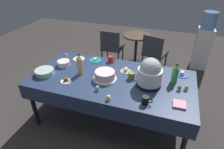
{
  "coord_description": "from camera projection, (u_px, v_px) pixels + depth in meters",
  "views": [
    {
      "loc": [
        0.69,
        -2.06,
        2.16
      ],
      "look_at": [
        0.0,
        0.0,
        0.8
      ],
      "focal_mm": 30.39,
      "sensor_mm": 36.0,
      "label": 1
    }
  ],
  "objects": [
    {
      "name": "coffee_mug_red",
      "position": [
        111.0,
        59.0,
        2.96
      ],
      "size": [
        0.12,
        0.08,
        0.09
      ],
      "color": "#B2231E",
      "rests_on": "potluck_table"
    },
    {
      "name": "potluck_table",
      "position": [
        112.0,
        81.0,
        2.62
      ],
      "size": [
        2.2,
        1.1,
        0.75
      ],
      "color": "navy",
      "rests_on": "ground"
    },
    {
      "name": "cupcake_rose",
      "position": [
        186.0,
        88.0,
        2.34
      ],
      "size": [
        0.05,
        0.05,
        0.07
      ],
      "color": "beige",
      "rests_on": "potluck_table"
    },
    {
      "name": "ground",
      "position": [
        112.0,
        117.0,
        2.99
      ],
      "size": [
        9.0,
        9.0,
        0.0
      ],
      "primitive_type": "plane",
      "color": "#383330"
    },
    {
      "name": "dessert_plate_cobalt",
      "position": [
        182.0,
        74.0,
        2.64
      ],
      "size": [
        0.19,
        0.19,
        0.06
      ],
      "color": "#2D4CB2",
      "rests_on": "potluck_table"
    },
    {
      "name": "ceramic_snack_bowl",
      "position": [
        64.0,
        63.0,
        2.86
      ],
      "size": [
        0.18,
        0.18,
        0.08
      ],
      "primitive_type": "cylinder",
      "color": "silver",
      "rests_on": "potluck_table"
    },
    {
      "name": "maroon_chair_right",
      "position": [
        154.0,
        51.0,
        3.92
      ],
      "size": [
        0.54,
        0.54,
        0.85
      ],
      "color": "#333338",
      "rests_on": "ground"
    },
    {
      "name": "cupcake_vanilla",
      "position": [
        97.0,
        88.0,
        2.32
      ],
      "size": [
        0.05,
        0.05,
        0.07
      ],
      "color": "beige",
      "rests_on": "potluck_table"
    },
    {
      "name": "round_cafe_table",
      "position": [
        136.0,
        44.0,
        4.21
      ],
      "size": [
        0.6,
        0.6,
        0.72
      ],
      "color": "#473323",
      "rests_on": "ground"
    },
    {
      "name": "maroon_chair_left",
      "position": [
        112.0,
        46.0,
        4.17
      ],
      "size": [
        0.45,
        0.45,
        0.85
      ],
      "color": "#333338",
      "rests_on": "ground"
    },
    {
      "name": "cupcake_berry",
      "position": [
        66.0,
        56.0,
        3.09
      ],
      "size": [
        0.05,
        0.05,
        0.07
      ],
      "color": "beige",
      "rests_on": "potluck_table"
    },
    {
      "name": "water_cooler",
      "position": [
        203.0,
        43.0,
        4.06
      ],
      "size": [
        0.32,
        0.32,
        1.24
      ],
      "color": "silver",
      "rests_on": "ground"
    },
    {
      "name": "soda_bottle_ginger_ale",
      "position": [
        80.0,
        65.0,
        2.6
      ],
      "size": [
        0.07,
        0.07,
        0.31
      ],
      "color": "gold",
      "rests_on": "potluck_table"
    },
    {
      "name": "cupcake_cocoa",
      "position": [
        179.0,
        88.0,
        2.33
      ],
      "size": [
        0.05,
        0.05,
        0.07
      ],
      "color": "beige",
      "rests_on": "potluck_table"
    },
    {
      "name": "cupcake_lemon",
      "position": [
        108.0,
        98.0,
        2.17
      ],
      "size": [
        0.05,
        0.05,
        0.07
      ],
      "color": "beige",
      "rests_on": "potluck_table"
    },
    {
      "name": "dessert_plate_sage",
      "position": [
        126.0,
        71.0,
        2.72
      ],
      "size": [
        0.16,
        0.16,
        0.06
      ],
      "color": "#8CA87F",
      "rests_on": "potluck_table"
    },
    {
      "name": "soda_bottle_lime_soda",
      "position": [
        175.0,
        74.0,
        2.43
      ],
      "size": [
        0.08,
        0.08,
        0.28
      ],
      "color": "green",
      "rests_on": "potluck_table"
    },
    {
      "name": "dessert_plate_teal",
      "position": [
        95.0,
        60.0,
        3.02
      ],
      "size": [
        0.19,
        0.19,
        0.04
      ],
      "color": "teal",
      "rests_on": "potluck_table"
    },
    {
      "name": "paper_napkin_stack",
      "position": [
        179.0,
        104.0,
        2.1
      ],
      "size": [
        0.14,
        0.14,
        0.02
      ],
      "primitive_type": "cube",
      "rotation": [
        0.0,
        0.0,
        0.02
      ],
      "color": "pink",
      "rests_on": "potluck_table"
    },
    {
      "name": "glass_salad_bowl",
      "position": [
        45.0,
        72.0,
        2.64
      ],
      "size": [
        0.26,
        0.26,
        0.08
      ],
      "primitive_type": "cylinder",
      "color": "#B2C6BC",
      "rests_on": "potluck_table"
    },
    {
      "name": "dessert_plate_cream",
      "position": [
        79.0,
        58.0,
        3.05
      ],
      "size": [
        0.19,
        0.19,
        0.04
      ],
      "color": "beige",
      "rests_on": "potluck_table"
    },
    {
      "name": "slow_cooker",
      "position": [
        150.0,
        73.0,
        2.35
      ],
      "size": [
        0.32,
        0.32,
        0.38
      ],
      "color": "black",
      "rests_on": "potluck_table"
    },
    {
      "name": "coffee_mug_black",
      "position": [
        146.0,
        100.0,
        2.11
      ],
      "size": [
        0.12,
        0.08,
        0.1
      ],
      "color": "black",
      "rests_on": "potluck_table"
    },
    {
      "name": "coffee_mug_olive",
      "position": [
        132.0,
        76.0,
        2.55
      ],
      "size": [
        0.13,
        0.09,
        0.09
      ],
      "color": "olive",
      "rests_on": "potluck_table"
    },
    {
      "name": "dessert_plate_white",
      "position": [
        66.0,
        81.0,
        2.5
      ],
      "size": [
        0.14,
        0.14,
        0.05
      ],
      "color": "white",
      "rests_on": "potluck_table"
    },
    {
      "name": "frosted_layer_cake",
      "position": [
        105.0,
        75.0,
        2.53
      ],
      "size": [
        0.32,
        0.32,
        0.12
      ],
      "color": "silver",
      "rests_on": "potluck_table"
    }
  ]
}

